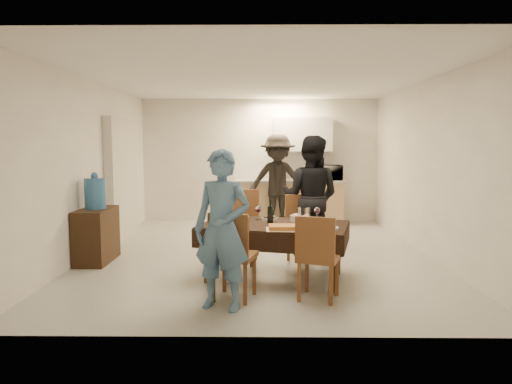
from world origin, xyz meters
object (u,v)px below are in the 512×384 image
at_px(wine_bottle, 270,211).
at_px(person_far, 310,197).
at_px(microwave, 328,173).
at_px(dining_table, 274,226).
at_px(person_kitchen, 278,181).
at_px(water_jug, 95,193).
at_px(console, 97,235).
at_px(water_pitcher, 304,216).
at_px(person_near, 222,230).
at_px(savoury_tart, 284,227).

height_order(wine_bottle, person_far, person_far).
relative_size(microwave, person_far, 0.31).
relative_size(dining_table, microwave, 3.48).
bearing_deg(person_kitchen, microwave, 22.90).
bearing_deg(person_far, water_jug, 26.19).
xyz_separation_m(water_jug, wine_bottle, (2.42, -0.71, -0.14)).
distance_m(console, microwave, 4.92).
bearing_deg(water_pitcher, water_jug, 163.97).
relative_size(water_pitcher, person_near, 0.13).
bearing_deg(water_pitcher, person_far, 79.70).
height_order(wine_bottle, savoury_tart, wine_bottle).
height_order(dining_table, wine_bottle, wine_bottle).
xyz_separation_m(dining_table, person_near, (-0.55, -1.05, 0.16)).
height_order(water_jug, wine_bottle, water_jug).
bearing_deg(microwave, water_jug, 40.65).
bearing_deg(person_kitchen, savoury_tart, -90.91).
bearing_deg(water_pitcher, console, 163.97).
relative_size(console, savoury_tart, 1.99).
xyz_separation_m(wine_bottle, microwave, (1.28, 3.89, 0.24)).
relative_size(person_near, person_kitchen, 0.87).
bearing_deg(wine_bottle, person_kitchen, 86.48).
distance_m(wine_bottle, savoury_tart, 0.47).
bearing_deg(water_jug, microwave, 40.65).
relative_size(person_near, person_far, 0.91).
relative_size(console, water_pitcher, 3.81).
bearing_deg(water_jug, console, 0.00).
bearing_deg(wine_bottle, water_jug, 163.65).
bearing_deg(person_near, dining_table, 80.26).
bearing_deg(wine_bottle, savoury_tart, -70.77).
height_order(microwave, person_kitchen, person_kitchen).
bearing_deg(person_kitchen, person_far, -80.94).
distance_m(microwave, person_far, 2.97).
distance_m(dining_table, savoury_tart, 0.40).
bearing_deg(person_near, microwave, 88.30).
relative_size(water_pitcher, microwave, 0.38).
bearing_deg(dining_table, wine_bottle, 149.12).
height_order(console, microwave, microwave).
bearing_deg(person_kitchen, water_jug, -134.02).
distance_m(water_jug, person_near, 2.65).
bearing_deg(person_far, dining_table, 83.08).
relative_size(savoury_tart, person_kitchen, 0.22).
distance_m(savoury_tart, microwave, 4.48).
bearing_deg(person_near, console, 154.63).
xyz_separation_m(dining_table, microwave, (1.23, 3.94, 0.42)).
distance_m(water_jug, person_kitchen, 3.79).
distance_m(water_pitcher, person_near, 1.35).
xyz_separation_m(dining_table, person_kitchen, (0.16, 3.49, 0.27)).
height_order(savoury_tart, person_near, person_near).
relative_size(wine_bottle, savoury_tart, 0.72).
xyz_separation_m(water_pitcher, person_far, (0.20, 1.10, 0.10)).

